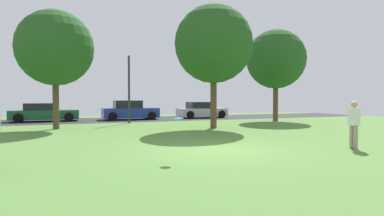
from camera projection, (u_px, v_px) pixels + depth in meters
The scene contains 11 objects.
ground_plane at pixel (217, 150), 10.22m from camera, with size 44.00×44.00×0.00m, color #547F38.
road_strip at pixel (126, 119), 25.04m from camera, with size 44.00×6.40×0.01m, color #28282B.
maple_tree_near at pixel (214, 44), 17.72m from camera, with size 4.35×4.35×6.85m.
oak_tree_center at pixel (276, 59), 23.65m from camera, with size 4.37×4.37×6.76m.
maple_tree_far at pixel (55, 48), 17.11m from camera, with size 4.04×4.04×6.39m.
person_catcher at pixel (354, 123), 10.52m from camera, with size 0.33×0.30×1.57m.
frisbee_disc at pixel (178, 119), 8.59m from camera, with size 0.31×0.31×0.05m.
parked_car_green at pixel (44, 113), 23.06m from camera, with size 4.59×2.03×1.31m.
parked_car_blue at pixel (130, 111), 25.05m from camera, with size 4.27×2.06×1.50m.
parked_car_silver at pixel (201, 110), 27.34m from camera, with size 4.11×2.04×1.35m.
street_lamp_post at pixel (129, 90), 21.28m from camera, with size 0.14×0.14×4.50m, color #2D2D33.
Camera 1 is at (-4.55, -9.13, 1.66)m, focal length 29.90 mm.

